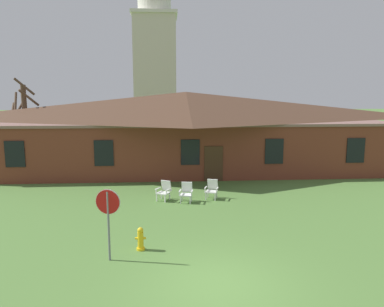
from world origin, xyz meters
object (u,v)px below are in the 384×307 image
(lawn_chair_by_porch, at_px, (164,190))
(lawn_chair_near_door, at_px, (186,192))
(stop_sign, at_px, (108,210))
(lawn_chair_left_end, at_px, (212,189))
(fire_hydrant, at_px, (141,239))

(lawn_chair_by_porch, bearing_deg, lawn_chair_near_door, -20.16)
(stop_sign, height_order, lawn_chair_near_door, stop_sign)
(lawn_chair_near_door, bearing_deg, lawn_chair_by_porch, 159.84)
(stop_sign, xyz_separation_m, lawn_chair_left_end, (4.03, 6.63, -1.14))
(stop_sign, bearing_deg, lawn_chair_near_door, 65.98)
(lawn_chair_near_door, distance_m, lawn_chair_left_end, 1.38)
(lawn_chair_by_porch, distance_m, lawn_chair_near_door, 1.13)
(fire_hydrant, bearing_deg, lawn_chair_left_end, 62.26)
(lawn_chair_near_door, bearing_deg, lawn_chair_left_end, 20.71)
(stop_sign, xyz_separation_m, lawn_chair_by_porch, (1.68, 6.53, -1.14))
(stop_sign, relative_size, fire_hydrant, 2.93)
(stop_sign, relative_size, lawn_chair_left_end, 2.42)
(lawn_chair_near_door, height_order, lawn_chair_left_end, same)
(lawn_chair_by_porch, distance_m, lawn_chair_left_end, 2.35)
(lawn_chair_left_end, bearing_deg, fire_hydrant, -117.74)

